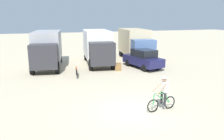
% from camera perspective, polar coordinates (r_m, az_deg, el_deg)
% --- Properties ---
extents(ground_plane, '(120.00, 120.00, 0.00)m').
position_cam_1_polar(ground_plane, '(11.64, 5.54, -10.27)').
color(ground_plane, beige).
extents(box_truck_grey_hauler, '(3.27, 7.01, 3.35)m').
position_cam_1_polar(box_truck_grey_hauler, '(21.89, -16.27, 5.56)').
color(box_truck_grey_hauler, '#9E9EA3').
rests_on(box_truck_grey_hauler, ground).
extents(box_truck_avon_van, '(3.13, 6.98, 3.35)m').
position_cam_1_polar(box_truck_avon_van, '(22.51, -3.71, 6.27)').
color(box_truck_avon_van, white).
rests_on(box_truck_avon_van, ground).
extents(box_truck_tan_camper, '(3.19, 6.99, 3.35)m').
position_cam_1_polar(box_truck_tan_camper, '(24.92, 5.91, 6.92)').
color(box_truck_tan_camper, '#CCB78E').
rests_on(box_truck_tan_camper, ground).
extents(sedan_parked, '(2.56, 4.47, 1.76)m').
position_cam_1_polar(sedan_parked, '(20.97, 7.95, 2.90)').
color(sedan_parked, '#1E1E4C').
rests_on(sedan_parked, ground).
extents(cyclist_orange_shirt, '(1.72, 0.52, 1.82)m').
position_cam_1_polar(cyclist_orange_shirt, '(11.61, 12.88, -6.14)').
color(cyclist_orange_shirt, black).
rests_on(cyclist_orange_shirt, ground).
extents(bicycle_spare, '(0.50, 1.72, 0.97)m').
position_cam_1_polar(bicycle_spare, '(18.06, -9.04, -0.42)').
color(bicycle_spare, black).
rests_on(bicycle_spare, ground).
extents(supply_crate, '(0.68, 0.72, 0.64)m').
position_cam_1_polar(supply_crate, '(19.90, 1.54, 0.80)').
color(supply_crate, olive).
rests_on(supply_crate, ground).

